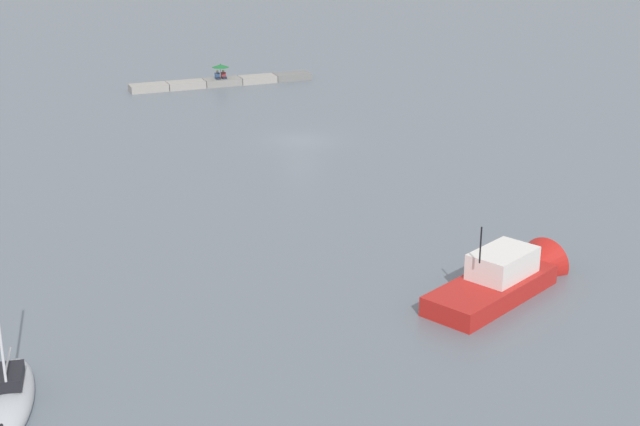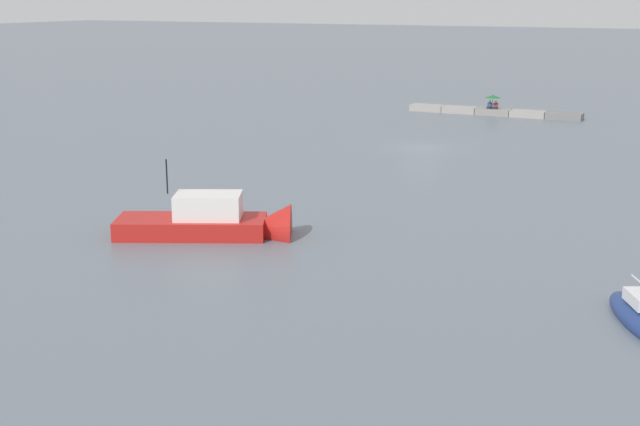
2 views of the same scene
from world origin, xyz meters
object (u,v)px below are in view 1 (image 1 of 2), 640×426
object	(u,v)px
umbrella_open_green	(220,66)
sailboat_grey_near	(10,396)
person_seated_maroon_left	(224,76)
motorboat_red_mid	(507,280)
person_seated_blue_right	(218,76)

from	to	relation	value
umbrella_open_green	sailboat_grey_near	size ratio (longest dim) A/B	0.20
sailboat_grey_near	umbrella_open_green	bearing A→B (deg)	-104.68
person_seated_maroon_left	motorboat_red_mid	world-z (taller)	motorboat_red_mid
person_seated_maroon_left	sailboat_grey_near	world-z (taller)	sailboat_grey_near
umbrella_open_green	person_seated_maroon_left	bearing A→B (deg)	-167.85
person_seated_blue_right	umbrella_open_green	size ratio (longest dim) A/B	0.50
motorboat_red_mid	person_seated_maroon_left	bearing A→B (deg)	153.85
person_seated_blue_right	person_seated_maroon_left	bearing A→B (deg)	-178.52
motorboat_red_mid	umbrella_open_green	bearing A→B (deg)	154.20
motorboat_red_mid	person_seated_blue_right	bearing A→B (deg)	154.55
person_seated_blue_right	sailboat_grey_near	xyz separation A→B (m)	(20.76, 47.67, -0.59)
sailboat_grey_near	motorboat_red_mid	bearing A→B (deg)	-165.91
person_seated_maroon_left	person_seated_blue_right	distance (m)	0.56
umbrella_open_green	motorboat_red_mid	bearing A→B (deg)	89.87
person_seated_maroon_left	umbrella_open_green	world-z (taller)	umbrella_open_green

